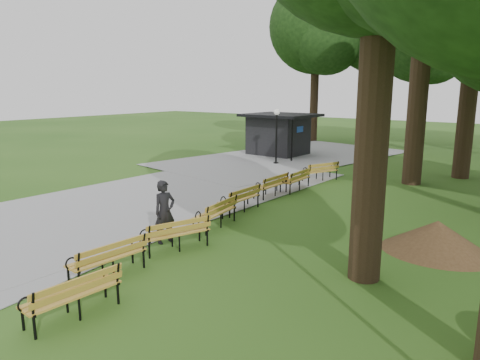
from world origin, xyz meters
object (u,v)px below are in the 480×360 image
Objects in this scene: kiosk at (278,134)px; lamp_post at (277,125)px; bench_2 at (176,233)px; bench_5 at (271,185)px; dirt_mound at (437,237)px; bench_3 at (215,213)px; bench_1 at (107,258)px; bench_6 at (295,180)px; bench_7 at (320,171)px; bench_4 at (239,199)px; bench_0 at (72,294)px; person at (165,212)px.

kiosk is 1.36× the size of lamp_post.
bench_5 is (-1.16, 6.37, 0.00)m from bench_2.
dirt_mound is 1.23× the size of bench_3.
lamp_post is at bearing -157.47° from bench_1.
bench_7 is (-0.03, 2.32, 0.00)m from bench_6.
bench_2 is at bearing 12.03° from bench_4.
bench_6 is 2.32m from bench_7.
dirt_mound is at bearing 68.16° from bench_7.
bench_6 is (0.23, 1.50, 0.00)m from bench_5.
bench_2 is 1.00× the size of bench_6.
bench_2 is at bearing -161.59° from bench_0.
bench_0 and bench_6 have the same top height.
bench_4 is 3.95m from bench_6.
bench_2 and bench_4 have the same top height.
bench_1 is at bearing 3.15° from bench_6.
bench_4 is (4.08, -8.89, -1.75)m from lamp_post.
person is 7.14m from dirt_mound.
dirt_mound is at bearing -47.93° from person.
person is 0.91× the size of bench_3.
kiosk is at bearing -154.79° from bench_0.
bench_3 is at bearing 26.40° from bench_7.
person is 0.91× the size of bench_6.
bench_0 is 1.00× the size of bench_3.
person reaches higher than dirt_mound.
bench_5 is 3.83m from bench_7.
bench_6 is 1.00× the size of bench_7.
lamp_post is at bearing -155.59° from bench_4.
bench_1 is 6.10m from bench_4.
bench_3 is 8.12m from bench_7.
bench_6 is (-0.92, 7.86, 0.00)m from bench_2.
bench_0 is 3.75m from bench_2.
person reaches higher than bench_4.
bench_5 is at bearing -164.37° from bench_0.
bench_3 and bench_7 have the same top height.
bench_2 is 4.01m from bench_4.
bench_1 is at bearing -154.22° from person.
person is 0.57× the size of lamp_post.
bench_3 is 1.00× the size of bench_7.
bench_5 is 1.00× the size of bench_6.
kiosk is 2.17× the size of bench_6.
bench_3 and bench_4 have the same top height.
bench_2 is at bearing -68.93° from lamp_post.
bench_2 is (-5.53, -3.84, 0.02)m from dirt_mound.
lamp_post reaches higher than bench_2.
person reaches higher than bench_0.
bench_6 and bench_7 have the same top height.
bench_1 is at bearing 26.93° from bench_7.
bench_5 is (-1.14, 8.49, 0.00)m from bench_1.
bench_4 is (-0.44, 1.83, 0.00)m from bench_3.
bench_7 is at bearing -33.35° from lamp_post.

